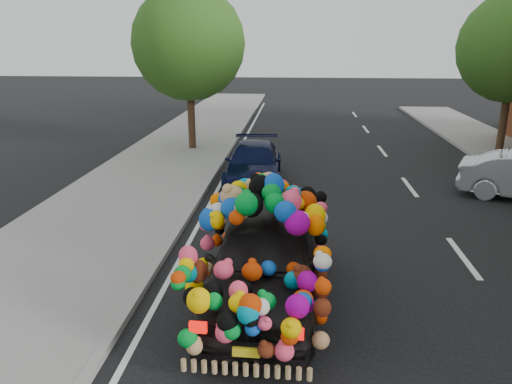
% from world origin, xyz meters
% --- Properties ---
extents(ground, '(100.00, 100.00, 0.00)m').
position_xyz_m(ground, '(0.00, 0.00, 0.00)').
color(ground, black).
rests_on(ground, ground).
extents(sidewalk, '(4.00, 60.00, 0.12)m').
position_xyz_m(sidewalk, '(-4.30, 0.00, 0.06)').
color(sidewalk, gray).
rests_on(sidewalk, ground).
extents(kerb, '(0.15, 60.00, 0.13)m').
position_xyz_m(kerb, '(-2.35, 0.00, 0.07)').
color(kerb, gray).
rests_on(kerb, ground).
extents(lane_markings, '(6.00, 50.00, 0.01)m').
position_xyz_m(lane_markings, '(3.60, 0.00, 0.01)').
color(lane_markings, silver).
rests_on(lane_markings, ground).
extents(tree_near_sidewalk, '(4.20, 4.20, 6.13)m').
position_xyz_m(tree_near_sidewalk, '(-3.80, 9.50, 4.02)').
color(tree_near_sidewalk, '#332114').
rests_on(tree_near_sidewalk, ground).
extents(plush_art_car, '(2.26, 4.60, 2.12)m').
position_xyz_m(plush_art_car, '(-0.25, -1.98, 1.09)').
color(plush_art_car, black).
rests_on(plush_art_car, ground).
extents(navy_sedan, '(1.78, 4.10, 1.17)m').
position_xyz_m(navy_sedan, '(-1.02, 5.13, 0.59)').
color(navy_sedan, black).
rests_on(navy_sedan, ground).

